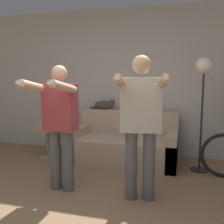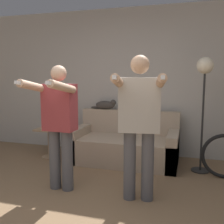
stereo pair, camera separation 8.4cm
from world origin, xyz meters
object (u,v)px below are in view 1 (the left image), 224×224
Objects in this scene: cat at (104,105)px; cup at (48,126)px; person_left at (60,121)px; couch at (124,146)px; floor_lamp at (203,80)px; person_right at (141,118)px; side_table at (48,137)px.

cat reaches higher than cup.
person_left is 1.38m from cup.
floor_lamp is (1.19, -0.12, 1.09)m from couch.
couch is 1.05× the size of person_right.
cat is 1.13m from side_table.
side_table is at bearing -172.94° from couch.
floor_lamp is at bearing 1.78° from cup.
floor_lamp reaches higher than side_table.
floor_lamp is 2.70m from side_table.
cat is at bearing 31.65° from cup.
couch is at bearing -36.01° from cat.
person_left is 0.99m from person_right.
person_right is at bearing -69.88° from couch.
cup is at bearing -178.22° from floor_lamp.
cat is at bearing 28.83° from side_table.
couch reaches higher than cup.
couch is at bearing 70.47° from person_left.
floor_lamp is at bearing -15.15° from cat.
couch is 15.77× the size of cup.
cat is (-0.44, 0.32, 0.64)m from couch.
floor_lamp reaches higher than cat.
person_left is at bearing -145.40° from floor_lamp.
floor_lamp is at bearing 49.35° from person_right.
person_left is 2.12m from floor_lamp.
person_left is 3.21× the size of cat.
cat reaches higher than couch.
cup is at bearing -171.17° from couch.
couch is 1.33m from cup.
cup is at bearing -45.16° from side_table.
couch is 0.84m from cat.
person_left reaches higher than cup.
cat is at bearing 164.85° from floor_lamp.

